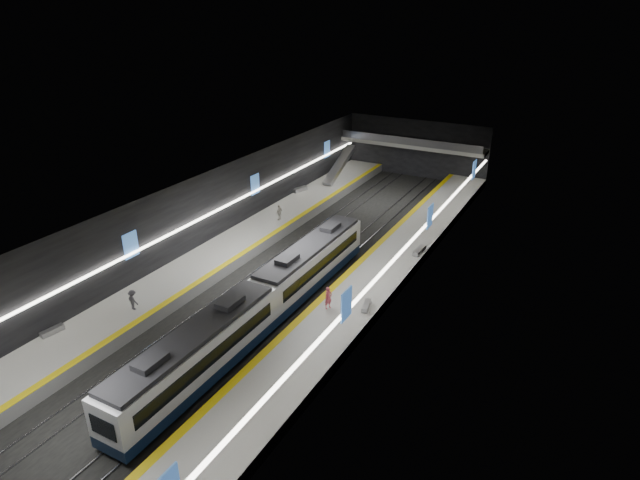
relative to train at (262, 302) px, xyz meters
The scene contains 25 objects.
ground 7.96m from the train, 109.08° to the left, with size 70.00×70.00×0.00m, color black.
ceiling 9.60m from the train, 109.08° to the left, with size 20.00×70.00×0.04m, color beige.
wall_left 14.55m from the train, 149.97° to the left, with size 0.04×70.00×8.00m, color black.
wall_right 10.57m from the train, 43.94° to the left, with size 0.04×70.00×8.00m, color black.
wall_back 42.34m from the train, 93.39° to the left, with size 20.00×0.04×8.00m, color black.
platform_left 12.45m from the train, 144.14° to the left, with size 5.00×70.00×1.00m, color slate.
tile_surface_left 12.40m from the train, 144.14° to the left, with size 5.00×70.00×0.02m, color #A5A5A0.
tactile_strip_left 10.70m from the train, 137.18° to the left, with size 0.60×70.00×0.02m, color #DBBD0B.
platform_right 8.95m from the train, 55.32° to the left, with size 5.00×70.00×1.00m, color slate.
tile_surface_right 8.87m from the train, 55.32° to the left, with size 5.00×70.00×0.02m, color #A5A5A0.
tactile_strip_right 7.84m from the train, 68.82° to the left, with size 0.60×70.00×0.02m, color #DBBD0B.
rails 7.94m from the train, 109.08° to the left, with size 6.52×70.00×0.12m.
train is the anchor object (origin of this frame).
ad_posters 8.90m from the train, 106.90° to the left, with size 19.94×53.50×2.20m.
cove_light_left 14.36m from the train, 149.56° to the left, with size 0.25×68.60×0.12m, color white.
cove_light_right 10.40m from the train, 44.71° to the left, with size 0.25×68.60×0.12m, color white.
mezzanine_bridge 40.33m from the train, 93.56° to the left, with size 20.00×3.00×1.50m.
escalator 34.71m from the train, 106.75° to the left, with size 1.20×8.00×0.60m, color #99999E.
bench_left_near 15.20m from the train, 142.27° to the right, with size 0.47×1.69×0.41m, color #99999E.
bench_left_far 28.87m from the train, 114.58° to the left, with size 0.57×2.05×0.50m, color #99999E.
bench_right_near 8.15m from the train, 35.54° to the left, with size 0.47×1.68×0.41m, color #99999E.
bench_right_far 17.67m from the train, 66.62° to the left, with size 0.57×2.03×0.50m, color #99999E.
passenger_right_a 5.15m from the train, 39.51° to the left, with size 0.67×0.44×1.84m, color #D34E5D.
passenger_left_a 19.27m from the train, 118.49° to the left, with size 1.02×0.43×1.75m, color beige.
passenger_left_b 10.15m from the train, 156.42° to the right, with size 1.06×0.61×1.65m, color #3E3D45.
Camera 1 is at (22.96, -35.83, 23.13)m, focal length 30.00 mm.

